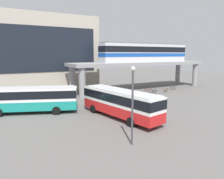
% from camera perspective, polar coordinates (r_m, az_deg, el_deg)
% --- Properties ---
extents(ground_plane, '(120.00, 120.00, 0.00)m').
position_cam_1_polar(ground_plane, '(33.40, -6.10, -2.88)').
color(ground_plane, '#605E5B').
extents(station_building, '(25.80, 11.71, 14.69)m').
position_cam_1_polar(station_building, '(45.79, -21.74, 9.14)').
color(station_building, '#B2A899').
rests_on(station_building, ground_plane).
extents(elevated_platform, '(29.56, 6.78, 5.62)m').
position_cam_1_polar(elevated_platform, '(43.40, 7.63, 6.45)').
color(elevated_platform, gray).
rests_on(elevated_platform, ground_plane).
extents(train, '(19.94, 2.96, 3.84)m').
position_cam_1_polar(train, '(44.08, 9.04, 10.03)').
color(train, silver).
rests_on(train, elevated_platform).
extents(bus_main, '(4.60, 11.32, 3.22)m').
position_cam_1_polar(bus_main, '(23.75, 2.11, -3.08)').
color(bus_main, red).
rests_on(bus_main, ground_plane).
extents(bus_secondary, '(11.22, 6.33, 3.22)m').
position_cam_1_polar(bus_secondary, '(27.49, -21.19, -1.98)').
color(bus_secondary, teal).
rests_on(bus_secondary, ground_plane).
extents(bicycle_orange, '(1.65, 0.80, 1.04)m').
position_cam_1_polar(bicycle_orange, '(41.48, 14.46, -0.17)').
color(bicycle_orange, black).
rests_on(bicycle_orange, ground_plane).
extents(bicycle_blue, '(1.70, 0.67, 1.04)m').
position_cam_1_polar(bicycle_blue, '(34.82, 1.86, -1.71)').
color(bicycle_blue, black).
rests_on(bicycle_blue, ground_plane).
extents(bicycle_red, '(1.78, 0.33, 1.04)m').
position_cam_1_polar(bicycle_red, '(39.95, 9.88, -0.37)').
color(bicycle_red, black).
rests_on(bicycle_red, ground_plane).
extents(bicycle_green, '(1.79, 0.20, 1.04)m').
position_cam_1_polar(bicycle_green, '(44.34, 16.28, 0.37)').
color(bicycle_green, black).
rests_on(bicycle_green, ground_plane).
extents(bicycle_black, '(1.66, 0.77, 1.04)m').
position_cam_1_polar(bicycle_black, '(38.87, 11.51, -0.70)').
color(bicycle_black, black).
rests_on(bicycle_black, ground_plane).
extents(pedestrian_walking_across, '(0.48, 0.44, 1.64)m').
position_cam_1_polar(pedestrian_walking_across, '(34.06, -5.75, -1.31)').
color(pedestrian_walking_across, gray).
rests_on(pedestrian_walking_across, ground_plane).
extents(lamp_post, '(0.36, 0.36, 6.31)m').
position_cam_1_polar(lamp_post, '(16.32, 5.65, -2.78)').
color(lamp_post, '#3F3F44').
rests_on(lamp_post, ground_plane).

